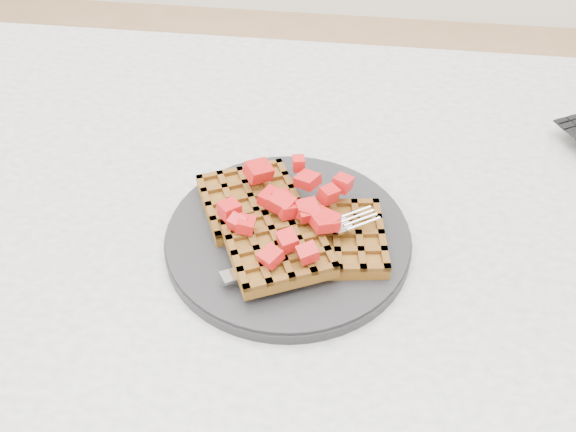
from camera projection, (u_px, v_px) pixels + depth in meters
The scene contains 5 objects.
table at pixel (330, 293), 0.78m from camera, with size 1.20×0.80×0.75m.
plate at pixel (288, 238), 0.68m from camera, with size 0.26×0.26×0.02m, color black.
waffles at pixel (288, 227), 0.66m from camera, with size 0.22×0.20×0.03m.
strawberry_pile at pixel (288, 206), 0.64m from camera, with size 0.15×0.15×0.02m, color #A1070C, non-canonical shape.
fork at pixel (312, 249), 0.64m from camera, with size 0.02×0.18×0.02m, color silver, non-canonical shape.
Camera 1 is at (0.01, -0.50, 1.24)m, focal length 40.00 mm.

